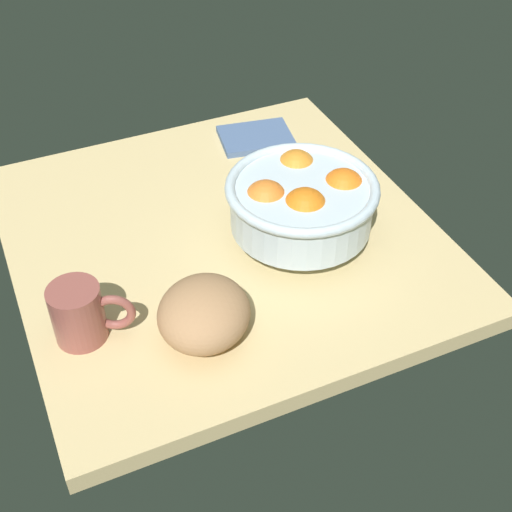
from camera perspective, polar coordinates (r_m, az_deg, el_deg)
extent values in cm
cube|color=#D6BC81|center=(113.36, -2.75, 1.32)|extent=(65.38, 67.54, 3.00)
cylinder|color=silver|center=(110.84, 3.60, 2.09)|extent=(10.98, 10.98, 2.63)
cylinder|color=silver|center=(107.86, 3.70, 4.08)|extent=(21.81, 21.81, 7.05)
torus|color=silver|center=(105.76, 3.79, 5.60)|extent=(23.41, 23.41, 1.60)
sphere|color=orange|center=(104.36, 3.98, 3.70)|extent=(7.09, 7.09, 7.09)
sphere|color=orange|center=(113.02, 3.28, 7.00)|extent=(6.68, 6.68, 6.68)
sphere|color=orange|center=(105.85, 0.80, 4.41)|extent=(6.89, 6.89, 6.89)
sphere|color=orange|center=(109.13, 7.07, 5.34)|extent=(6.88, 6.88, 6.88)
ellipsoid|color=#AE7F55|center=(93.96, -4.26, -4.67)|extent=(17.97, 18.30, 7.75)
cube|color=#4B6491|center=(134.56, -0.02, 9.63)|extent=(14.77, 12.13, 1.16)
cylinder|color=#934D45|center=(96.08, -14.30, -4.55)|extent=(7.05, 7.05, 8.56)
torus|color=#934D45|center=(95.16, -11.52, -4.51)|extent=(6.01, 3.32, 5.99)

